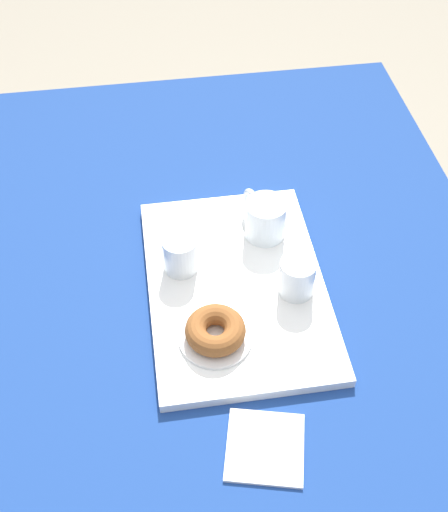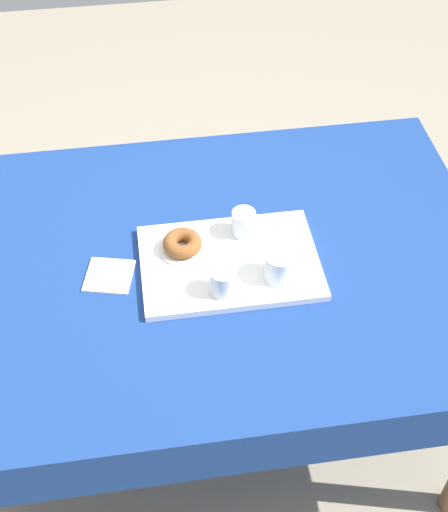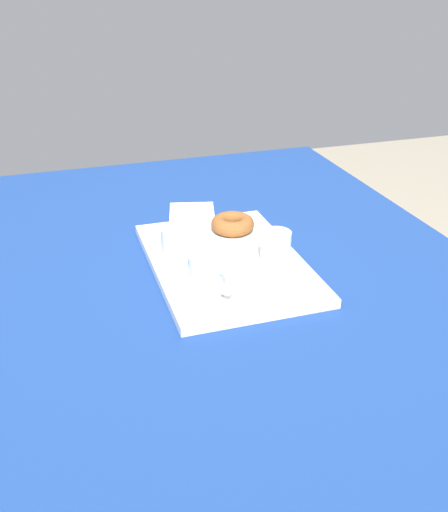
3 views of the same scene
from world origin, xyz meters
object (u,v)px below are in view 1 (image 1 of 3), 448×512
Objects in this scene: paper_napkin at (265,447)px; dining_table at (224,333)px; water_glass_near at (180,256)px; sugar_donut_left at (215,330)px; tea_mug_left at (265,219)px; water_glass_far at (296,277)px; donut_plate_left at (216,338)px; serving_tray at (236,286)px.

dining_table is at bearing 4.46° from paper_napkin.
water_glass_near is 0.71× the size of sugar_donut_left.
dining_table is 14.43× the size of sugar_donut_left.
tea_mug_left reaches higher than water_glass_far.
dining_table is 12.71× the size of tea_mug_left.
dining_table is at bearing -17.55° from sugar_donut_left.
water_glass_near is at bearing 13.59° from sugar_donut_left.
donut_plate_left is (-0.09, 0.03, 0.11)m from dining_table.
serving_tray is at bearing -118.63° from water_glass_near.
sugar_donut_left reaches higher than serving_tray.
tea_mug_left is at bearing -28.71° from sugar_donut_left.
water_glass_far reaches higher than dining_table.
tea_mug_left reaches higher than serving_tray.
tea_mug_left is 1.59× the size of water_glass_far.
sugar_donut_left is (0.00, 0.00, 0.02)m from donut_plate_left.
water_glass_near is at bearing 111.19° from tea_mug_left.
tea_mug_left reaches higher than dining_table.
water_glass_near is 0.61× the size of paper_napkin.
sugar_donut_left is at bearing -166.41° from water_glass_near.
water_glass_near is 0.22m from water_glass_far.
serving_tray is (0.03, -0.03, 0.10)m from dining_table.
serving_tray is 0.14m from sugar_donut_left.
serving_tray is 0.15m from tea_mug_left.
water_glass_near is at bearing 13.59° from donut_plate_left.
water_glass_near is at bearing 13.72° from paper_napkin.
paper_napkin is at bearing 159.07° from water_glass_far.
donut_plate_left reaches higher than serving_tray.
dining_table is 0.11m from serving_tray.
water_glass_far reaches higher than donut_plate_left.
sugar_donut_left is (-0.09, 0.03, 0.14)m from dining_table.
tea_mug_left is at bearing -32.25° from serving_tray.
water_glass_near reaches higher than sugar_donut_left.
dining_table is 0.31m from paper_napkin.
tea_mug_left is at bearing 11.25° from water_glass_far.
serving_tray is 3.69× the size of donut_plate_left.
dining_table is 3.19× the size of serving_tray.
serving_tray reaches higher than paper_napkin.
dining_table is 0.18m from water_glass_near.
water_glass_near is (0.09, 0.07, 0.14)m from dining_table.
sugar_donut_left is at bearing 162.45° from dining_table.
donut_plate_left is 1.22× the size of sugar_donut_left.
dining_table is 11.80× the size of donut_plate_left.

